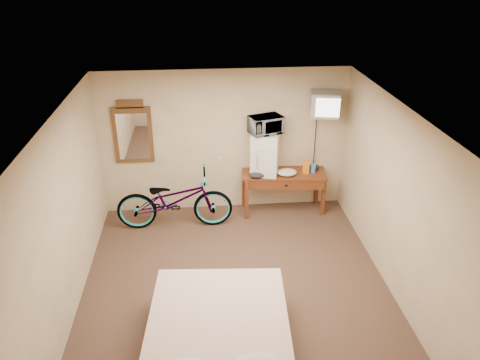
{
  "coord_description": "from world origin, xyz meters",
  "views": [
    {
      "loc": [
        -0.43,
        -5.15,
        4.2
      ],
      "look_at": [
        0.14,
        0.9,
        1.2
      ],
      "focal_mm": 35.0,
      "sensor_mm": 36.0,
      "label": 1
    }
  ],
  "objects": [
    {
      "name": "cloth_dark_a",
      "position": [
        0.53,
        1.89,
        0.8
      ],
      "size": [
        0.28,
        0.21,
        0.1
      ],
      "primitive_type": "ellipsoid",
      "color": "black",
      "rests_on": "desk"
    },
    {
      "name": "mini_fridge",
      "position": [
        0.68,
        2.05,
        1.12
      ],
      "size": [
        0.54,
        0.53,
        0.73
      ],
      "color": "silver",
      "rests_on": "desk"
    },
    {
      "name": "snack_bag",
      "position": [
        1.38,
        1.97,
        0.86
      ],
      "size": [
        0.12,
        0.09,
        0.22
      ],
      "primitive_type": "cube",
      "rotation": [
        0.0,
        0.0,
        -0.22
      ],
      "color": "orange",
      "rests_on": "desk"
    },
    {
      "name": "microwave",
      "position": [
        0.68,
        2.05,
        1.62
      ],
      "size": [
        0.61,
        0.51,
        0.29
      ],
      "primitive_type": "imported",
      "rotation": [
        0.0,
        0.0,
        0.34
      ],
      "color": "silver",
      "rests_on": "mini_fridge"
    },
    {
      "name": "desk",
      "position": [
        1.01,
        2.0,
        0.64
      ],
      "size": [
        1.49,
        0.7,
        0.75
      ],
      "color": "#642E16",
      "rests_on": "floor"
    },
    {
      "name": "crt_television",
      "position": [
        1.63,
        2.02,
        1.95
      ],
      "size": [
        0.52,
        0.61,
        0.4
      ],
      "color": "black",
      "rests_on": "room"
    },
    {
      "name": "room",
      "position": [
        -0.0,
        0.0,
        1.25
      ],
      "size": [
        4.6,
        4.64,
        2.5
      ],
      "color": "#4C3726",
      "rests_on": "ground"
    },
    {
      "name": "bed",
      "position": [
        -0.31,
        -1.37,
        0.29
      ],
      "size": [
        1.71,
        2.18,
        0.9
      ],
      "color": "brown",
      "rests_on": "floor"
    },
    {
      "name": "blue_cup",
      "position": [
        1.51,
        1.99,
        0.83
      ],
      "size": [
        0.09,
        0.09,
        0.15
      ],
      "primitive_type": "cylinder",
      "color": "#3E8BD5",
      "rests_on": "desk"
    },
    {
      "name": "wall_mirror",
      "position": [
        -1.51,
        2.27,
        1.48
      ],
      "size": [
        0.64,
        0.04,
        1.09
      ],
      "color": "brown",
      "rests_on": "room"
    },
    {
      "name": "bicycle",
      "position": [
        -0.87,
        1.68,
        0.5
      ],
      "size": [
        1.91,
        0.68,
        1.0
      ],
      "primitive_type": "imported",
      "rotation": [
        0.0,
        0.0,
        1.56
      ],
      "color": "black",
      "rests_on": "floor"
    },
    {
      "name": "cloth_dark_b",
      "position": [
        1.56,
        2.12,
        0.79
      ],
      "size": [
        0.19,
        0.16,
        0.09
      ],
      "primitive_type": "ellipsoid",
      "color": "black",
      "rests_on": "desk"
    },
    {
      "name": "cloth_cream",
      "position": [
        1.04,
        1.92,
        0.8
      ],
      "size": [
        0.34,
        0.26,
        0.1
      ],
      "primitive_type": "ellipsoid",
      "color": "beige",
      "rests_on": "desk"
    }
  ]
}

